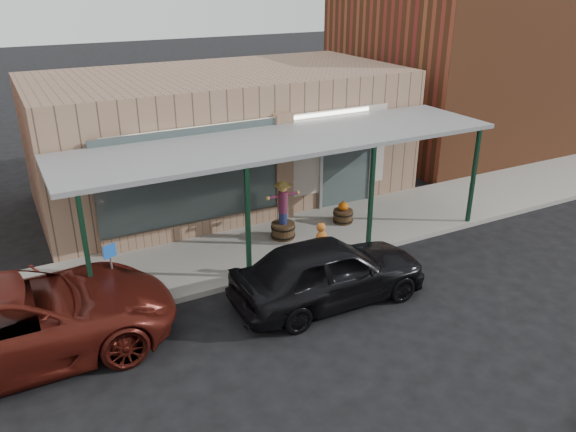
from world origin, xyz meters
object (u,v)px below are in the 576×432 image
barrel_pumpkin (343,214)px  barrel_scarecrow (283,219)px  car_maroon (16,322)px  handicap_sign (112,267)px  parked_sedan (329,271)px

barrel_pumpkin → barrel_scarecrow: bearing=-176.8°
barrel_pumpkin → car_maroon: (-9.15, -2.38, 0.46)m
handicap_sign → barrel_pumpkin: bearing=-10.5°
barrel_pumpkin → parked_sedan: size_ratio=0.16×
parked_sedan → car_maroon: 6.60m
parked_sedan → barrel_pumpkin: bearing=-36.8°
barrel_scarecrow → handicap_sign: size_ratio=1.15×
barrel_pumpkin → car_maroon: 9.47m
barrel_pumpkin → handicap_sign: size_ratio=0.50×
handicap_sign → barrel_scarecrow: bearing=-7.0°
car_maroon → barrel_scarecrow: bearing=-72.6°
barrel_pumpkin → parked_sedan: 4.32m
barrel_scarecrow → car_maroon: barrel_scarecrow is taller
barrel_scarecrow → barrel_pumpkin: barrel_scarecrow is taller
handicap_sign → car_maroon: size_ratio=0.25×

